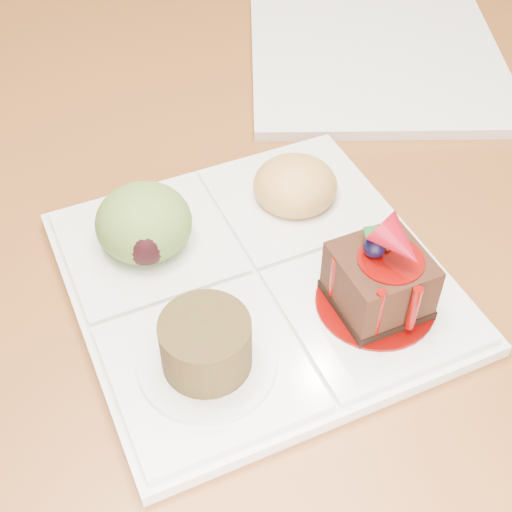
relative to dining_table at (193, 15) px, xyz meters
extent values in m
plane|color=#4F3216|center=(0.00, 0.00, -0.68)|extent=(6.00, 6.00, 0.00)
cylinder|color=black|center=(0.53, 0.01, -0.46)|extent=(0.04, 0.04, 0.44)
cube|color=white|center=(0.00, -0.60, 0.07)|extent=(0.36, 0.36, 0.01)
cube|color=white|center=(0.08, -0.65, 0.08)|extent=(0.17, 0.17, 0.01)
cube|color=white|center=(-0.05, -0.69, 0.08)|extent=(0.17, 0.17, 0.01)
cube|color=white|center=(-0.09, -0.55, 0.08)|extent=(0.17, 0.17, 0.01)
cube|color=white|center=(0.05, -0.51, 0.08)|extent=(0.17, 0.17, 0.01)
cylinder|color=#620503|center=(0.08, -0.65, 0.09)|extent=(0.09, 0.09, 0.00)
cube|color=black|center=(0.08, -0.65, 0.09)|extent=(0.08, 0.08, 0.01)
cube|color=#341C0E|center=(0.08, -0.65, 0.12)|extent=(0.08, 0.08, 0.04)
cylinder|color=#620503|center=(0.08, -0.65, 0.14)|extent=(0.05, 0.05, 0.00)
sphere|color=black|center=(0.08, -0.65, 0.15)|extent=(0.02, 0.02, 0.02)
cone|color=maroon|center=(0.09, -0.66, 0.16)|extent=(0.05, 0.06, 0.04)
cube|color=#124A16|center=(0.09, -0.64, 0.14)|extent=(0.02, 0.02, 0.01)
cube|color=#124A16|center=(0.08, -0.64, 0.14)|extent=(0.01, 0.02, 0.01)
cylinder|color=#620503|center=(0.07, -0.69, 0.12)|extent=(0.01, 0.01, 0.05)
cylinder|color=#620503|center=(0.10, -0.69, 0.12)|extent=(0.01, 0.01, 0.04)
cylinder|color=#620503|center=(0.05, -0.64, 0.12)|extent=(0.01, 0.01, 0.04)
cylinder|color=white|center=(-0.05, -0.69, 0.09)|extent=(0.10, 0.10, 0.00)
cylinder|color=#422213|center=(-0.05, -0.69, 0.11)|extent=(0.07, 0.07, 0.04)
cylinder|color=#4B2610|center=(-0.05, -0.69, 0.13)|extent=(0.05, 0.05, 0.00)
ellipsoid|color=olive|center=(-0.09, -0.55, 0.11)|extent=(0.08, 0.08, 0.06)
ellipsoid|color=black|center=(-0.09, -0.58, 0.10)|extent=(0.04, 0.03, 0.04)
ellipsoid|color=#C09145|center=(0.05, -0.51, 0.10)|extent=(0.08, 0.08, 0.05)
cube|color=#D1520F|center=(0.06, -0.51, 0.10)|extent=(0.02, 0.02, 0.02)
cube|color=#5A7C1B|center=(0.05, -0.50, 0.10)|extent=(0.02, 0.02, 0.02)
cube|color=#D1520F|center=(0.03, -0.51, 0.10)|extent=(0.02, 0.02, 0.02)
cube|color=#5A7C1B|center=(0.03, -0.53, 0.10)|extent=(0.02, 0.02, 0.02)
cube|color=#D1520F|center=(0.06, -0.53, 0.10)|extent=(0.02, 0.02, 0.02)
cube|color=white|center=(0.19, -0.28, 0.07)|extent=(0.33, 0.33, 0.01)
camera|label=1|loc=(-0.07, -0.99, 0.52)|focal=50.00mm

